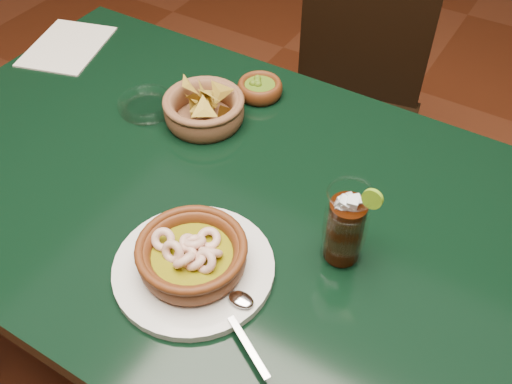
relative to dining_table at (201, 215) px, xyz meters
The scene contains 9 objects.
ground 0.65m from the dining_table, ahead, with size 7.00×7.00×0.00m, color #471C0C.
dining_table is the anchor object (origin of this frame).
dining_chair 0.73m from the dining_table, 88.80° to the left, with size 0.46×0.46×0.85m.
shrimp_plate 0.24m from the dining_table, 55.53° to the right, with size 0.33×0.26×0.08m.
chip_basket 0.22m from the dining_table, 119.96° to the left, with size 0.20×0.20×0.11m.
guacamole_ramekin 0.31m from the dining_table, 97.24° to the left, with size 0.12×0.12×0.04m.
cola_drink 0.35m from the dining_table, ahead, with size 0.14×0.14×0.17m.
glass_ashtray 0.26m from the dining_table, 150.92° to the left, with size 0.13×0.13×0.03m.
paper_menu 0.58m from the dining_table, 158.55° to the left, with size 0.22×0.25×0.00m.
Camera 1 is at (0.48, -0.58, 1.49)m, focal length 40.00 mm.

